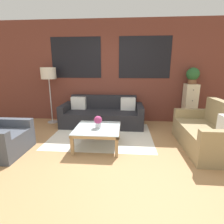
{
  "coord_description": "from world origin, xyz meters",
  "views": [
    {
      "loc": [
        0.46,
        -2.62,
        1.54
      ],
      "look_at": [
        0.15,
        1.24,
        0.55
      ],
      "focal_mm": 28.0,
      "sensor_mm": 36.0,
      "label": 1
    }
  ],
  "objects_px": {
    "couch_dark": "(102,115)",
    "drawer_cabinet": "(189,105)",
    "armchair_corner": "(0,139)",
    "floor_lamp": "(49,75)",
    "flower_vase": "(98,121)",
    "potted_plant": "(193,75)",
    "coffee_table": "(98,130)",
    "settee_vintage": "(208,133)"
  },
  "relations": [
    {
      "from": "drawer_cabinet",
      "to": "flower_vase",
      "type": "height_order",
      "value": "drawer_cabinet"
    },
    {
      "from": "coffee_table",
      "to": "drawer_cabinet",
      "type": "xyz_separation_m",
      "value": [
        2.28,
        1.6,
        0.22
      ]
    },
    {
      "from": "drawer_cabinet",
      "to": "potted_plant",
      "type": "relative_size",
      "value": 2.63
    },
    {
      "from": "armchair_corner",
      "to": "floor_lamp",
      "type": "xyz_separation_m",
      "value": [
        0.17,
        1.9,
        1.06
      ]
    },
    {
      "from": "couch_dark",
      "to": "drawer_cabinet",
      "type": "bearing_deg",
      "value": 5.77
    },
    {
      "from": "settee_vintage",
      "to": "potted_plant",
      "type": "relative_size",
      "value": 3.65
    },
    {
      "from": "settee_vintage",
      "to": "couch_dark",
      "type": "bearing_deg",
      "value": 149.73
    },
    {
      "from": "coffee_table",
      "to": "flower_vase",
      "type": "height_order",
      "value": "flower_vase"
    },
    {
      "from": "flower_vase",
      "to": "floor_lamp",
      "type": "bearing_deg",
      "value": 136.64
    },
    {
      "from": "armchair_corner",
      "to": "couch_dark",
      "type": "bearing_deg",
      "value": 47.37
    },
    {
      "from": "armchair_corner",
      "to": "floor_lamp",
      "type": "relative_size",
      "value": 0.56
    },
    {
      "from": "potted_plant",
      "to": "floor_lamp",
      "type": "bearing_deg",
      "value": -178.06
    },
    {
      "from": "drawer_cabinet",
      "to": "potted_plant",
      "type": "height_order",
      "value": "potted_plant"
    },
    {
      "from": "couch_dark",
      "to": "potted_plant",
      "type": "bearing_deg",
      "value": 5.77
    },
    {
      "from": "armchair_corner",
      "to": "drawer_cabinet",
      "type": "distance_m",
      "value": 4.5
    },
    {
      "from": "couch_dark",
      "to": "coffee_table",
      "type": "height_order",
      "value": "couch_dark"
    },
    {
      "from": "armchair_corner",
      "to": "flower_vase",
      "type": "bearing_deg",
      "value": 13.22
    },
    {
      "from": "floor_lamp",
      "to": "couch_dark",
      "type": "bearing_deg",
      "value": -4.22
    },
    {
      "from": "settee_vintage",
      "to": "floor_lamp",
      "type": "height_order",
      "value": "floor_lamp"
    },
    {
      "from": "floor_lamp",
      "to": "armchair_corner",
      "type": "bearing_deg",
      "value": -95.17
    },
    {
      "from": "coffee_table",
      "to": "couch_dark",
      "type": "bearing_deg",
      "value": 93.56
    },
    {
      "from": "coffee_table",
      "to": "drawer_cabinet",
      "type": "bearing_deg",
      "value": 35.15
    },
    {
      "from": "couch_dark",
      "to": "drawer_cabinet",
      "type": "relative_size",
      "value": 1.94
    },
    {
      "from": "floor_lamp",
      "to": "potted_plant",
      "type": "height_order",
      "value": "floor_lamp"
    },
    {
      "from": "potted_plant",
      "to": "coffee_table",
      "type": "bearing_deg",
      "value": -144.85
    },
    {
      "from": "couch_dark",
      "to": "settee_vintage",
      "type": "distance_m",
      "value": 2.56
    },
    {
      "from": "couch_dark",
      "to": "settee_vintage",
      "type": "bearing_deg",
      "value": -30.27
    },
    {
      "from": "couch_dark",
      "to": "coffee_table",
      "type": "xyz_separation_m",
      "value": [
        0.08,
        -1.36,
        0.06
      ]
    },
    {
      "from": "settee_vintage",
      "to": "potted_plant",
      "type": "xyz_separation_m",
      "value": [
        0.15,
        1.53,
        1.04
      ]
    },
    {
      "from": "armchair_corner",
      "to": "floor_lamp",
      "type": "height_order",
      "value": "floor_lamp"
    },
    {
      "from": "settee_vintage",
      "to": "drawer_cabinet",
      "type": "relative_size",
      "value": 1.39
    },
    {
      "from": "coffee_table",
      "to": "drawer_cabinet",
      "type": "relative_size",
      "value": 0.78
    },
    {
      "from": "floor_lamp",
      "to": "drawer_cabinet",
      "type": "bearing_deg",
      "value": 1.94
    },
    {
      "from": "settee_vintage",
      "to": "drawer_cabinet",
      "type": "height_order",
      "value": "drawer_cabinet"
    },
    {
      "from": "floor_lamp",
      "to": "drawer_cabinet",
      "type": "height_order",
      "value": "floor_lamp"
    },
    {
      "from": "floor_lamp",
      "to": "drawer_cabinet",
      "type": "distance_m",
      "value": 3.92
    },
    {
      "from": "settee_vintage",
      "to": "drawer_cabinet",
      "type": "xyz_separation_m",
      "value": [
        0.15,
        1.53,
        0.25
      ]
    },
    {
      "from": "armchair_corner",
      "to": "coffee_table",
      "type": "distance_m",
      "value": 1.78
    },
    {
      "from": "couch_dark",
      "to": "drawer_cabinet",
      "type": "height_order",
      "value": "drawer_cabinet"
    },
    {
      "from": "couch_dark",
      "to": "flower_vase",
      "type": "relative_size",
      "value": 9.05
    },
    {
      "from": "settee_vintage",
      "to": "flower_vase",
      "type": "xyz_separation_m",
      "value": [
        -2.11,
        -0.09,
        0.22
      ]
    },
    {
      "from": "flower_vase",
      "to": "couch_dark",
      "type": "bearing_deg",
      "value": 94.17
    }
  ]
}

